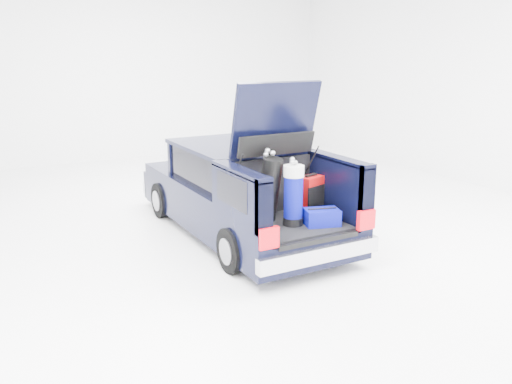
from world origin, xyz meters
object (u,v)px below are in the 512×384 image
car (238,192)px  blue_golf_bag (293,195)px  black_golf_bag (269,189)px  blue_duffel (322,217)px  red_suitcase (311,195)px

car → blue_golf_bag: (-0.01, -1.66, 0.34)m
car → black_golf_bag: size_ratio=4.64×
black_golf_bag → blue_golf_bag: size_ratio=1.09×
black_golf_bag → blue_duffel: size_ratio=1.92×
black_golf_bag → blue_duffel: bearing=-64.0°
car → blue_duffel: car is taller
car → blue_golf_bag: bearing=-90.4°
red_suitcase → blue_golf_bag: 0.59m
car → blue_duffel: size_ratio=8.92×
car → blue_duffel: 1.89m
black_golf_bag → blue_golf_bag: black_golf_bag is taller
blue_golf_bag → blue_duffel: 0.49m
car → red_suitcase: 1.46m
car → red_suitcase: size_ratio=8.02×
car → red_suitcase: (0.47, -1.36, 0.20)m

